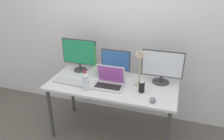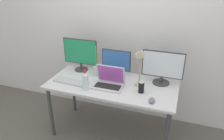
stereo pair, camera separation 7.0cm
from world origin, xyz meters
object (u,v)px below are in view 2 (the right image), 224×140
water_bottle (85,81)px  soda_can_near_keyboard (141,87)px  work_desk (112,88)px  desk_lamp (140,61)px  keyboard_main (71,82)px  monitor_center (116,63)px  mouse_by_keyboard (152,100)px  bamboo_vase (97,70)px  laptop_silver (109,82)px  monitor_left (80,53)px  monitor_right (163,67)px

water_bottle → soda_can_near_keyboard: bearing=12.7°
work_desk → desk_lamp: bearing=5.0°
water_bottle → keyboard_main: bearing=159.8°
keyboard_main → monitor_center: bearing=41.4°
mouse_by_keyboard → soda_can_near_keyboard: (-0.15, 0.16, 0.04)m
bamboo_vase → laptop_silver: bearing=-39.6°
work_desk → mouse_by_keyboard: (0.52, -0.24, 0.09)m
water_bottle → monitor_left: bearing=121.8°
monitor_center → monitor_right: bearing=-1.3°
monitor_left → soda_can_near_keyboard: monitor_left is taller
water_bottle → soda_can_near_keyboard: size_ratio=1.83×
monitor_right → bamboo_vase: bearing=-175.1°
laptop_silver → keyboard_main: laptop_silver is taller
monitor_left → bamboo_vase: size_ratio=1.17×
work_desk → monitor_right: 0.65m
laptop_silver → desk_lamp: (0.33, 0.09, 0.27)m
work_desk → monitor_left: bearing=156.0°
laptop_silver → water_bottle: 0.28m
monitor_left → keyboard_main: monitor_left is taller
water_bottle → bamboo_vase: bamboo_vase is taller
monitor_center → soda_can_near_keyboard: 0.51m
bamboo_vase → desk_lamp: bearing=-10.9°
water_bottle → bamboo_vase: 0.36m
monitor_left → laptop_silver: (0.51, -0.30, -0.18)m
laptop_silver → soda_can_near_keyboard: (0.38, -0.02, 0.01)m
monitor_center → bamboo_vase: bearing=-160.7°
monitor_right → keyboard_main: monitor_right is taller
laptop_silver → monitor_right: bearing=25.5°
keyboard_main → mouse_by_keyboard: size_ratio=4.31×
mouse_by_keyboard → water_bottle: size_ratio=0.44×
monitor_center → water_bottle: 0.50m
mouse_by_keyboard → water_bottle: (-0.76, 0.02, 0.09)m
monitor_right → soda_can_near_keyboard: (-0.18, -0.29, -0.15)m
work_desk → monitor_right: (0.55, 0.21, 0.28)m
laptop_silver → keyboard_main: 0.47m
monitor_left → monitor_right: (1.08, -0.03, -0.02)m
work_desk → keyboard_main: bearing=-164.4°
monitor_right → keyboard_main: (-1.03, -0.34, -0.20)m
monitor_left → soda_can_near_keyboard: size_ratio=3.74×
keyboard_main → soda_can_near_keyboard: soda_can_near_keyboard is taller
work_desk → laptop_silver: bearing=-101.6°
monitor_right → laptop_silver: bearing=-154.5°
monitor_center → soda_can_near_keyboard: bearing=-37.6°
laptop_silver → desk_lamp: size_ratio=0.71×
work_desk → keyboard_main: size_ratio=3.55×
mouse_by_keyboard → water_bottle: 0.77m
mouse_by_keyboard → bamboo_vase: bamboo_vase is taller
monitor_center → desk_lamp: desk_lamp is taller
monitor_center → water_bottle: (-0.22, -0.44, -0.07)m
bamboo_vase → desk_lamp: 0.63m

